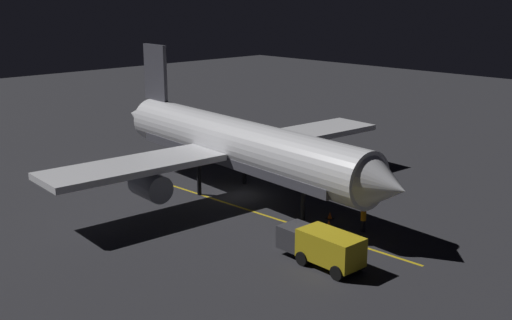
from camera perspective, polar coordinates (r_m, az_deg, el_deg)
The scene contains 8 objects.
ground_plane at distance 53.08m, azimuth -1.50°, elevation -3.36°, with size 180.00×180.00×0.20m, color #2B2B30.
apron_guide_stripe at distance 49.03m, azimuth -0.01°, elevation -4.78°, with size 0.24×28.95×0.01m, color gold.
airliner at distance 52.32m, azimuth -1.93°, elevation 1.39°, with size 32.65×35.29×11.86m.
baggage_truck at distance 39.75m, azimuth 6.08°, elevation -7.86°, with size 2.43×5.95×2.26m.
catering_truck at distance 58.12m, azimuth 4.14°, elevation -0.38°, with size 2.37×5.68×2.48m.
ground_crew_worker at distance 45.58m, azimuth 9.72°, elevation -5.38°, with size 0.40×0.40×1.74m.
traffic_cone_near_left at distance 46.32m, azimuth 6.63°, elevation -5.76°, with size 0.50×0.50×0.55m.
traffic_cone_near_right at distance 47.97m, azimuth 6.73°, elevation -5.03°, with size 0.50×0.50×0.55m.
Camera 1 is at (33.93, 37.32, 16.45)m, focal length 44.01 mm.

